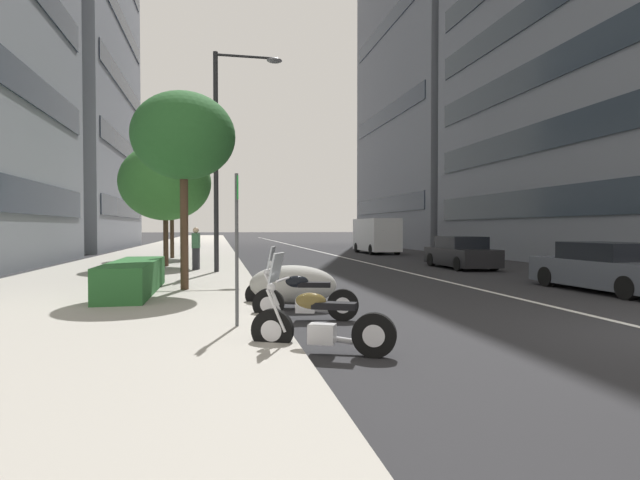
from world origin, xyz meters
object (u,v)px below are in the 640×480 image
(motorcycle_far_end_row, at_px, (292,285))
(street_lamp_with_banners, at_px, (226,140))
(motorcycle_under_tarp, at_px, (303,298))
(street_tree_mid_sidewalk, at_px, (165,182))
(pedestrian_on_plaza, at_px, (196,248))
(car_following_behind, at_px, (461,254))
(delivery_van_ahead, at_px, (376,235))
(street_tree_far_plaza, at_px, (172,181))
(parking_sign_by_curb, at_px, (237,235))
(car_lead_in_lane, at_px, (607,269))
(motorcycle_nearest_camera, at_px, (319,324))
(street_tree_near_plaza_corner, at_px, (184,137))

(motorcycle_far_end_row, height_order, street_lamp_with_banners, street_lamp_with_banners)
(motorcycle_far_end_row, bearing_deg, motorcycle_under_tarp, 109.63)
(street_tree_mid_sidewalk, relative_size, pedestrian_on_plaza, 3.13)
(motorcycle_far_end_row, distance_m, street_lamp_with_banners, 9.71)
(car_following_behind, relative_size, delivery_van_ahead, 0.81)
(street_tree_mid_sidewalk, xyz_separation_m, street_tree_far_plaza, (6.21, 0.27, 0.63))
(parking_sign_by_curb, bearing_deg, car_lead_in_lane, -70.45)
(delivery_van_ahead, bearing_deg, motorcycle_under_tarp, 158.77)
(motorcycle_under_tarp, distance_m, car_following_behind, 14.55)
(street_lamp_with_banners, height_order, street_tree_far_plaza, street_lamp_with_banners)
(delivery_van_ahead, height_order, street_tree_far_plaza, street_tree_far_plaza)
(car_following_behind, bearing_deg, motorcycle_nearest_camera, 146.73)
(street_lamp_with_banners, bearing_deg, car_following_behind, -82.57)
(car_following_behind, distance_m, parking_sign_by_curb, 16.28)
(motorcycle_nearest_camera, bearing_deg, car_following_behind, -99.40)
(delivery_van_ahead, xyz_separation_m, pedestrian_on_plaza, (-13.45, 11.99, -0.31))
(street_lamp_with_banners, relative_size, street_tree_near_plaza_corner, 1.56)
(parking_sign_by_curb, bearing_deg, street_tree_mid_sidewalk, 10.21)
(car_following_behind, height_order, pedestrian_on_plaza, pedestrian_on_plaza)
(street_lamp_with_banners, bearing_deg, street_tree_near_plaza_corner, 167.44)
(motorcycle_far_end_row, height_order, parking_sign_by_curb, parking_sign_by_curb)
(car_lead_in_lane, distance_m, street_tree_mid_sidewalk, 17.20)
(motorcycle_nearest_camera, distance_m, motorcycle_far_end_row, 4.17)
(street_tree_near_plaza_corner, distance_m, pedestrian_on_plaza, 7.46)
(motorcycle_under_tarp, bearing_deg, pedestrian_on_plaza, -61.94)
(street_lamp_with_banners, bearing_deg, street_tree_mid_sidewalk, 38.09)
(delivery_van_ahead, distance_m, street_tree_mid_sidewalk, 17.73)
(motorcycle_nearest_camera, height_order, street_tree_mid_sidewalk, street_tree_mid_sidewalk)
(parking_sign_by_curb, distance_m, pedestrian_on_plaza, 12.26)
(street_lamp_with_banners, distance_m, street_tree_mid_sidewalk, 4.38)
(motorcycle_nearest_camera, relative_size, pedestrian_on_plaza, 1.17)
(car_lead_in_lane, bearing_deg, street_lamp_with_banners, 54.16)
(street_tree_near_plaza_corner, bearing_deg, car_following_behind, -59.76)
(delivery_van_ahead, relative_size, street_tree_near_plaza_corner, 0.99)
(street_tree_mid_sidewalk, xyz_separation_m, pedestrian_on_plaza, (-2.07, -1.37, -2.82))
(motorcycle_far_end_row, relative_size, delivery_van_ahead, 0.41)
(motorcycle_far_end_row, height_order, car_lead_in_lane, car_lead_in_lane)
(parking_sign_by_curb, relative_size, street_tree_mid_sidewalk, 0.49)
(motorcycle_under_tarp, bearing_deg, delivery_van_ahead, -95.89)
(car_following_behind, xyz_separation_m, street_lamp_with_banners, (-1.38, 10.55, 4.53))
(motorcycle_nearest_camera, height_order, pedestrian_on_plaza, pedestrian_on_plaza)
(motorcycle_nearest_camera, xyz_separation_m, parking_sign_by_curb, (1.59, 1.12, 1.29))
(street_tree_near_plaza_corner, height_order, street_tree_far_plaza, street_tree_far_plaza)
(motorcycle_nearest_camera, height_order, delivery_van_ahead, delivery_van_ahead)
(motorcycle_far_end_row, distance_m, pedestrian_on_plaza, 9.95)
(parking_sign_by_curb, bearing_deg, motorcycle_nearest_camera, -144.79)
(motorcycle_nearest_camera, xyz_separation_m, street_tree_near_plaza_corner, (7.09, 2.35, 3.90))
(car_lead_in_lane, bearing_deg, motorcycle_far_end_row, 95.45)
(motorcycle_nearest_camera, relative_size, street_tree_far_plaza, 0.34)
(motorcycle_nearest_camera, xyz_separation_m, motorcycle_far_end_row, (4.16, -0.20, 0.10))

